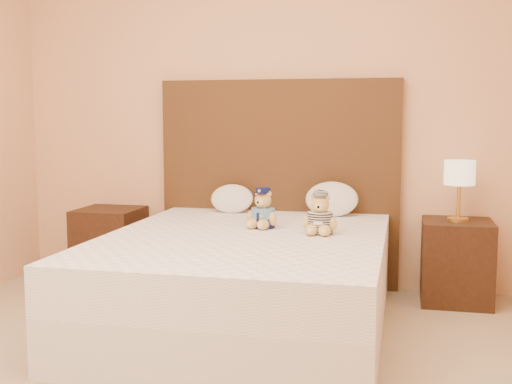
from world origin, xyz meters
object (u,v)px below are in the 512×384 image
lamp (460,176)px  pillow_left (232,197)px  bed (245,281)px  nightstand_right (456,262)px  teddy_police (263,208)px  pillow_right (332,197)px  nightstand_left (110,245)px  teddy_prisoner (320,214)px

lamp → pillow_left: size_ratio=1.29×
bed → pillow_left: bearing=110.1°
pillow_left → nightstand_right: bearing=-1.1°
nightstand_right → teddy_police: teddy_police is taller
bed → pillow_right: size_ratio=5.48×
pillow_right → pillow_left: bearing=180.0°
bed → nightstand_left: 1.48m
nightstand_right → pillow_left: size_ratio=1.78×
teddy_police → pillow_left: bearing=137.9°
pillow_right → teddy_prisoner: bearing=-89.0°
teddy_police → pillow_right: bearing=74.3°
lamp → teddy_police: 1.33m
teddy_police → teddy_prisoner: 0.39m
nightstand_left → lamp: lamp is taller
teddy_prisoner → pillow_right: pillow_right is taller
bed → pillow_left: pillow_left is taller
nightstand_left → pillow_left: pillow_left is taller
bed → teddy_police: 0.47m
bed → pillow_right: 1.01m
nightstand_left → pillow_right: bearing=1.0°
nightstand_left → pillow_left: bearing=1.8°
teddy_prisoner → pillow_left: bearing=138.9°
pillow_left → teddy_prisoner: bearing=-44.2°
teddy_prisoner → lamp: bearing=42.6°
bed → nightstand_right: 1.48m
nightstand_left → pillow_right: pillow_right is taller
teddy_police → pillow_right: 0.68m
nightstand_right → pillow_left: pillow_left is taller
nightstand_left → teddy_police: teddy_police is taller
teddy_prisoner → pillow_right: (-0.01, 0.71, 0.01)m
bed → teddy_police: teddy_police is taller
teddy_police → pillow_right: size_ratio=0.67×
teddy_police → nightstand_right: bearing=40.8°
bed → teddy_prisoner: (0.42, 0.12, 0.40)m
lamp → pillow_right: (-0.84, 0.03, -0.17)m
teddy_police → bed: bearing=-85.4°
nightstand_right → lamp: (-0.00, 0.00, 0.57)m
pillow_left → teddy_police: bearing=-58.4°
teddy_prisoner → pillow_left: (-0.73, 0.71, -0.01)m
lamp → pillow_left: lamp is taller
nightstand_right → lamp: lamp is taller
lamp → bed: bearing=-147.4°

